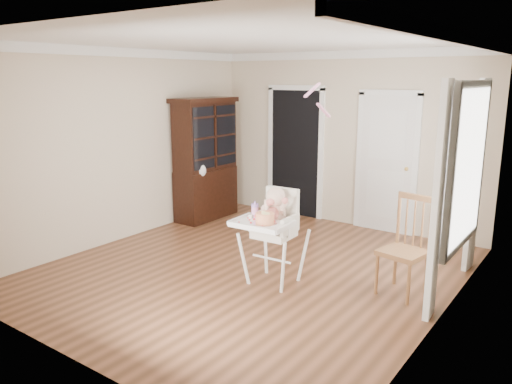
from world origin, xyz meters
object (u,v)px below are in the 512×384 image
Objects in this scene: china_cabinet at (205,159)px; dining_chair at (405,249)px; high_chair at (274,225)px; sippy_cup at (255,210)px; cake at (265,218)px.

dining_chair is (3.73, -1.04, -0.49)m from china_cabinet.
china_cabinet reaches higher than dining_chair.
sippy_cup is (-0.19, -0.11, 0.17)m from high_chair.
dining_chair is at bearing 21.26° from high_chair.
sippy_cup is at bearing -145.13° from dining_chair.
dining_chair is at bearing 24.67° from sippy_cup.
dining_chair reaches higher than sippy_cup.
high_chair is at bearing -33.77° from china_cabinet.
china_cabinet reaches higher than sippy_cup.
cake is 0.27m from sippy_cup.
cake is 1.54m from dining_chair.
high_chair is 0.27m from sippy_cup.
china_cabinet is 3.91m from dining_chair.
high_chair is 4.20× the size of cake.
china_cabinet is (-2.43, 1.62, 0.31)m from high_chair.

